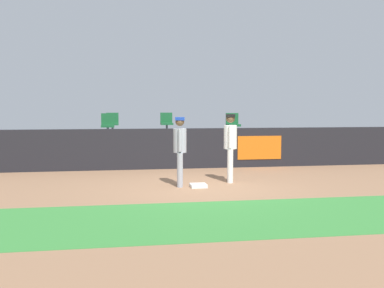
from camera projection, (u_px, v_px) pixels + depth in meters
ground_plane at (200, 188)px, 11.03m from camera, size 60.00×60.00×0.00m
grass_foreground_strip at (230, 218)px, 8.03m from camera, size 18.00×2.80×0.01m
first_base at (198, 186)px, 11.11m from camera, size 0.40×0.40×0.08m
player_fielder_home at (230, 143)px, 11.82m from camera, size 0.43×0.54×1.81m
player_runner_visitor at (180, 146)px, 11.17m from camera, size 0.37×0.49×1.74m
field_wall at (181, 148)px, 14.51m from camera, size 18.00×0.26×1.30m
bleacher_platform at (171, 147)px, 17.05m from camera, size 18.00×4.80×0.94m
seat_front_right at (233, 123)px, 16.20m from camera, size 0.46×0.44×0.84m
seat_back_left at (112, 122)px, 17.28m from camera, size 0.47×0.44×0.84m
seat_back_center at (167, 122)px, 17.61m from camera, size 0.47×0.44×0.84m
seat_front_left at (108, 124)px, 15.48m from camera, size 0.45×0.44×0.84m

